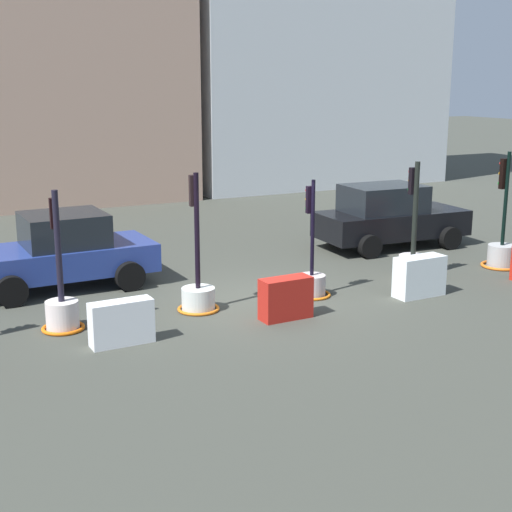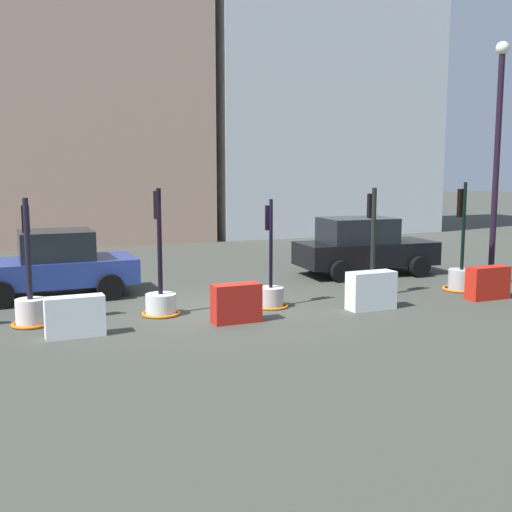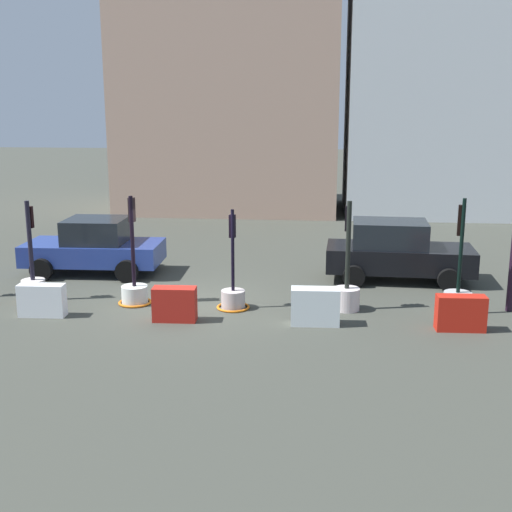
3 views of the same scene
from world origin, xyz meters
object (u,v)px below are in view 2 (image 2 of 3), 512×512
(construction_barrier_2, at_px, (236,303))
(car_black_sedan, at_px, (363,247))
(traffic_light_1, at_px, (30,304))
(car_blue_estate, at_px, (53,265))
(traffic_light_5, at_px, (461,274))
(construction_barrier_1, at_px, (75,317))
(construction_barrier_4, at_px, (488,283))
(traffic_light_2, at_px, (161,296))
(street_lamp_post, at_px, (497,146))
(construction_barrier_3, at_px, (371,290))
(traffic_light_3, at_px, (271,291))
(traffic_light_4, at_px, (372,276))

(construction_barrier_2, distance_m, car_black_sedan, 7.14)
(traffic_light_1, xyz_separation_m, car_blue_estate, (0.66, 2.96, 0.36))
(traffic_light_5, distance_m, construction_barrier_1, 10.20)
(construction_barrier_4, relative_size, car_black_sedan, 0.26)
(traffic_light_2, bearing_deg, car_blue_estate, 124.88)
(traffic_light_2, height_order, construction_barrier_4, traffic_light_2)
(traffic_light_5, height_order, street_lamp_post, street_lamp_post)
(construction_barrier_1, relative_size, car_blue_estate, 0.27)
(construction_barrier_3, bearing_deg, car_black_sedan, 61.40)
(traffic_light_3, relative_size, car_blue_estate, 0.61)
(car_black_sedan, bearing_deg, traffic_light_1, -162.81)
(traffic_light_4, xyz_separation_m, traffic_light_5, (2.71, -0.10, -0.10))
(car_blue_estate, bearing_deg, construction_barrier_4, -22.94)
(traffic_light_2, distance_m, construction_barrier_3, 4.84)
(construction_barrier_2, relative_size, car_black_sedan, 0.24)
(traffic_light_4, xyz_separation_m, construction_barrier_2, (-4.12, -1.29, -0.12))
(traffic_light_5, xyz_separation_m, construction_barrier_1, (-10.14, -1.15, -0.04))
(traffic_light_3, height_order, construction_barrier_4, traffic_light_3)
(traffic_light_2, height_order, construction_barrier_2, traffic_light_2)
(construction_barrier_2, bearing_deg, construction_barrier_4, -0.16)
(construction_barrier_2, xyz_separation_m, construction_barrier_3, (3.35, 0.06, 0.03))
(traffic_light_3, xyz_separation_m, traffic_light_4, (2.87, 0.16, 0.16))
(construction_barrier_4, bearing_deg, construction_barrier_3, 178.61)
(traffic_light_5, relative_size, construction_barrier_2, 2.76)
(traffic_light_2, bearing_deg, traffic_light_3, -3.11)
(traffic_light_2, relative_size, car_black_sedan, 0.66)
(traffic_light_3, bearing_deg, car_blue_estate, 146.26)
(traffic_light_3, distance_m, construction_barrier_4, 5.53)
(traffic_light_1, distance_m, construction_barrier_3, 7.53)
(traffic_light_3, bearing_deg, traffic_light_4, 3.22)
(construction_barrier_2, distance_m, car_blue_estate, 5.48)
(construction_barrier_2, distance_m, construction_barrier_4, 6.67)
(construction_barrier_1, height_order, car_blue_estate, car_blue_estate)
(construction_barrier_4, bearing_deg, traffic_light_5, 82.31)
(construction_barrier_3, bearing_deg, traffic_light_3, 153.02)
(traffic_light_2, xyz_separation_m, construction_barrier_4, (8.01, -1.29, -0.02))
(traffic_light_4, relative_size, car_blue_estate, 0.66)
(traffic_light_1, height_order, car_blue_estate, traffic_light_1)
(traffic_light_4, bearing_deg, construction_barrier_2, -162.67)
(traffic_light_5, xyz_separation_m, construction_barrier_3, (-3.48, -1.12, 0.00))
(traffic_light_2, distance_m, construction_barrier_4, 8.11)
(construction_barrier_2, relative_size, construction_barrier_4, 0.93)
(car_blue_estate, bearing_deg, street_lamp_post, -12.92)
(car_blue_estate, bearing_deg, car_black_sedan, 0.38)
(street_lamp_post, bearing_deg, construction_barrier_2, -169.04)
(construction_barrier_4, bearing_deg, traffic_light_4, 152.84)
(traffic_light_2, distance_m, street_lamp_post, 10.14)
(construction_barrier_2, height_order, car_black_sedan, car_black_sedan)
(construction_barrier_2, bearing_deg, car_blue_estate, 128.84)
(traffic_light_5, bearing_deg, traffic_light_2, 179.41)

